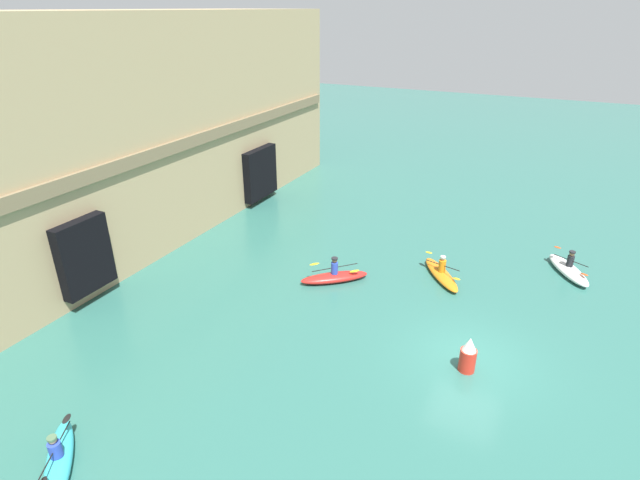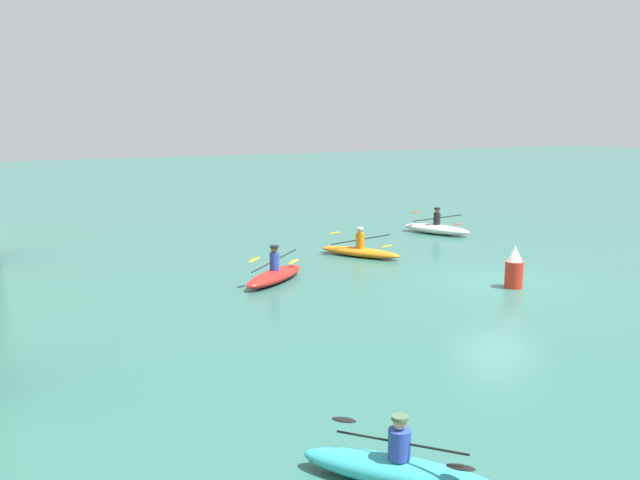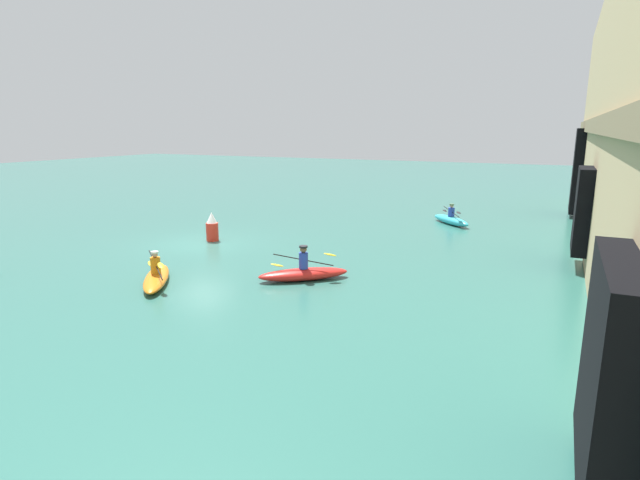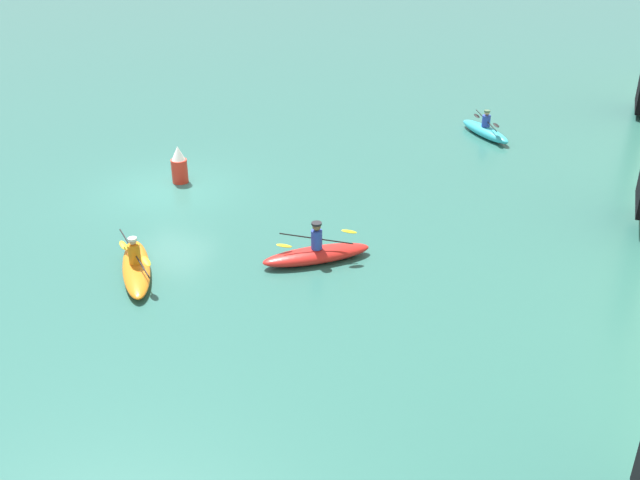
{
  "view_description": "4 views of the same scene",
  "coord_description": "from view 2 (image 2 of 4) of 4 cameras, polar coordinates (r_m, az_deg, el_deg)",
  "views": [
    {
      "loc": [
        -15.01,
        -1.41,
        11.19
      ],
      "look_at": [
        3.51,
        7.63,
        1.52
      ],
      "focal_mm": 28.0,
      "sensor_mm": 36.0,
      "label": 1
    },
    {
      "loc": [
        -17.94,
        13.87,
        5.52
      ],
      "look_at": [
        1.77,
        5.43,
        1.45
      ],
      "focal_mm": 40.0,
      "sensor_mm": 36.0,
      "label": 2
    },
    {
      "loc": [
        17.11,
        14.09,
        5.02
      ],
      "look_at": [
        1.29,
        6.46,
        1.07
      ],
      "focal_mm": 28.0,
      "sensor_mm": 36.0,
      "label": 3
    },
    {
      "loc": [
        18.8,
        13.03,
        9.56
      ],
      "look_at": [
        3.39,
        6.9,
        1.01
      ],
      "focal_mm": 40.0,
      "sensor_mm": 36.0,
      "label": 4
    }
  ],
  "objects": [
    {
      "name": "kayak_orange",
      "position": [
        26.41,
        3.22,
        -0.87
      ],
      "size": [
        3.03,
        2.51,
        1.08
      ],
      "rotation": [
        0.0,
        0.0,
        3.78
      ],
      "color": "orange",
      "rests_on": "ground"
    },
    {
      "name": "marker_buoy",
      "position": [
        22.62,
        15.27,
        -2.19
      ],
      "size": [
        0.56,
        0.56,
        1.32
      ],
      "color": "red",
      "rests_on": "ground"
    },
    {
      "name": "kayak_white",
      "position": [
        31.42,
        9.31,
        0.93
      ],
      "size": [
        3.1,
        2.3,
        1.16
      ],
      "rotation": [
        0.0,
        0.0,
        0.53
      ],
      "color": "white",
      "rests_on": "ground"
    },
    {
      "name": "kayak_cyan",
      "position": [
        11.06,
        6.33,
        -17.76
      ],
      "size": [
        2.61,
        2.6,
        1.09
      ],
      "rotation": [
        0.0,
        0.0,
        3.92
      ],
      "color": "#33B2C6",
      "rests_on": "ground"
    },
    {
      "name": "kayak_red",
      "position": [
        22.6,
        -3.65,
        -2.79
      ],
      "size": [
        2.58,
        2.86,
        1.19
      ],
      "rotation": [
        0.0,
        0.0,
        5.41
      ],
      "color": "red",
      "rests_on": "ground"
    },
    {
      "name": "ground_plane",
      "position": [
        23.34,
        14.13,
        -3.27
      ],
      "size": [
        120.0,
        120.0,
        0.0
      ],
      "primitive_type": "plane",
      "color": "#2D665B"
    }
  ]
}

